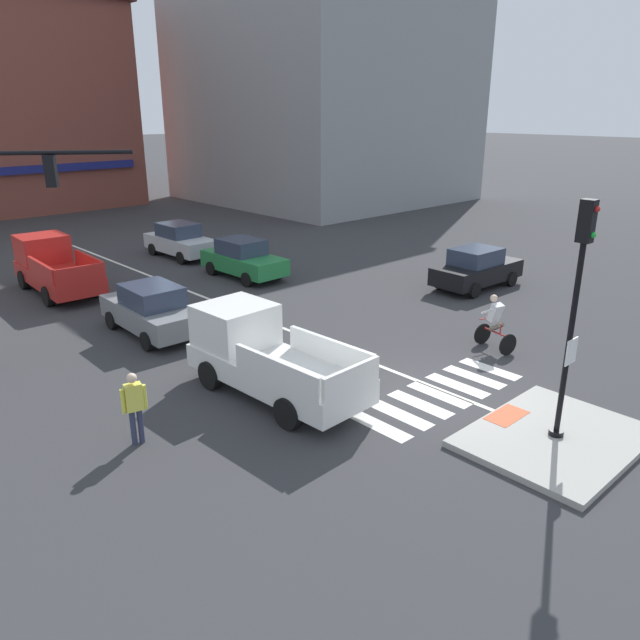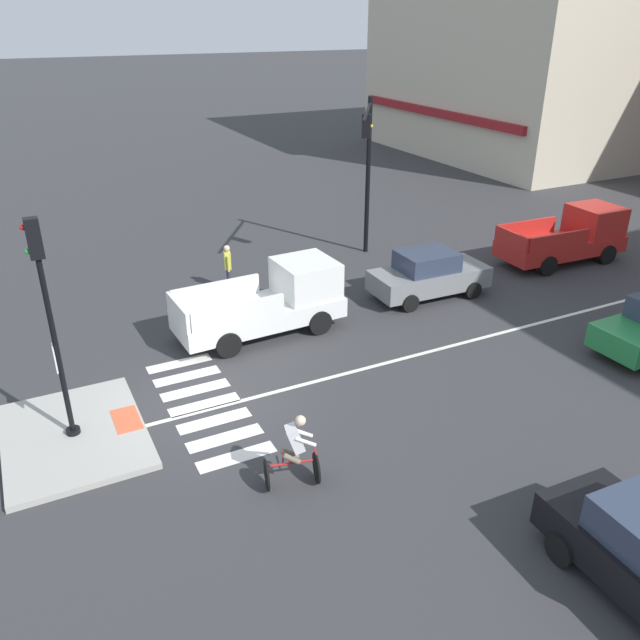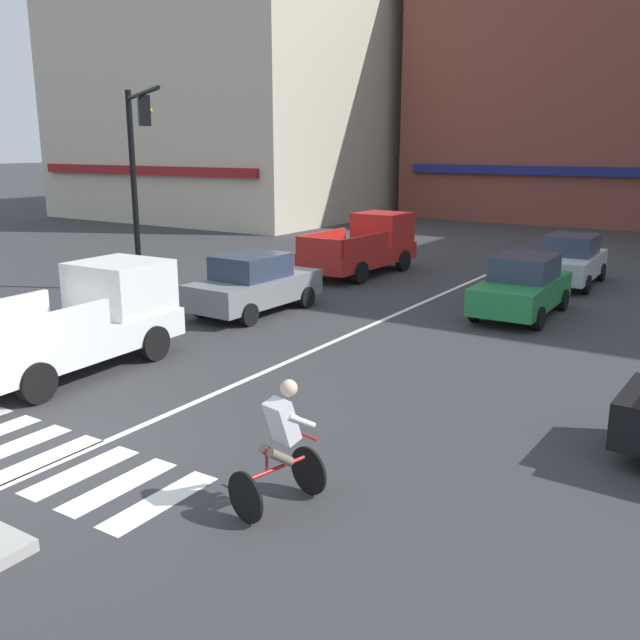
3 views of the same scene
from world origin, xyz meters
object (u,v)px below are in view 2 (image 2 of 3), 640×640
at_px(traffic_light_mast, 368,158).
at_px(pickup_truck_red_westbound_distant, 571,237).
at_px(cyclist, 294,450).
at_px(pedestrian_at_curb_left, 228,264).
at_px(car_grey_westbound_far, 428,274).
at_px(signal_pole, 49,312).
at_px(pickup_truck_white_westbound_near, 273,301).

distance_m(traffic_light_mast, pickup_truck_red_westbound_distant, 8.64).
height_order(cyclist, pedestrian_at_curb_left, cyclist).
height_order(car_grey_westbound_far, pedestrian_at_curb_left, pedestrian_at_curb_left).
distance_m(car_grey_westbound_far, pedestrian_at_curb_left, 6.99).
bearing_deg(traffic_light_mast, car_grey_westbound_far, 0.82).
bearing_deg(pickup_truck_red_westbound_distant, signal_pole, -79.48).
bearing_deg(car_grey_westbound_far, signal_pole, -75.49).
xyz_separation_m(signal_pole, pickup_truck_white_westbound_near, (-3.11, 6.37, -2.25)).
bearing_deg(pedestrian_at_curb_left, pickup_truck_red_westbound_distant, 76.29).
distance_m(pickup_truck_red_westbound_distant, pedestrian_at_curb_left, 13.45).
relative_size(car_grey_westbound_far, pickup_truck_white_westbound_near, 0.80).
distance_m(car_grey_westbound_far, pickup_truck_white_westbound_near, 5.79).
xyz_separation_m(car_grey_westbound_far, pickup_truck_red_westbound_distant, (-0.43, 7.08, 0.17)).
xyz_separation_m(car_grey_westbound_far, pedestrian_at_curb_left, (-3.62, -5.98, 0.17)).
bearing_deg(traffic_light_mast, pickup_truck_white_westbound_near, -53.41).
distance_m(traffic_light_mast, cyclist, 14.15).
relative_size(cyclist, pedestrian_at_curb_left, 1.01).
distance_m(pickup_truck_red_westbound_distant, pickup_truck_white_westbound_near, 12.88).
xyz_separation_m(signal_pole, car_grey_westbound_far, (-3.14, 12.15, -2.42)).
bearing_deg(pedestrian_at_curb_left, pickup_truck_white_westbound_near, 3.03).
bearing_deg(traffic_light_mast, pickup_truck_red_westbound_distant, 62.06).
height_order(traffic_light_mast, pickup_truck_red_westbound_distant, traffic_light_mast).
xyz_separation_m(signal_pole, cyclist, (3.75, 3.92, -2.36)).
relative_size(signal_pole, pickup_truck_white_westbound_near, 0.99).
bearing_deg(signal_pole, cyclist, 46.30).
xyz_separation_m(pickup_truck_white_westbound_near, pedestrian_at_curb_left, (-3.65, -0.19, 0.00)).
relative_size(traffic_light_mast, car_grey_westbound_far, 1.47).
bearing_deg(car_grey_westbound_far, pedestrian_at_curb_left, -121.15).
height_order(pickup_truck_red_westbound_distant, cyclist, pickup_truck_red_westbound_distant).
bearing_deg(car_grey_westbound_far, traffic_light_mast, -179.18).
height_order(car_grey_westbound_far, pickup_truck_white_westbound_near, pickup_truck_white_westbound_near).
relative_size(traffic_light_mast, cyclist, 3.64).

